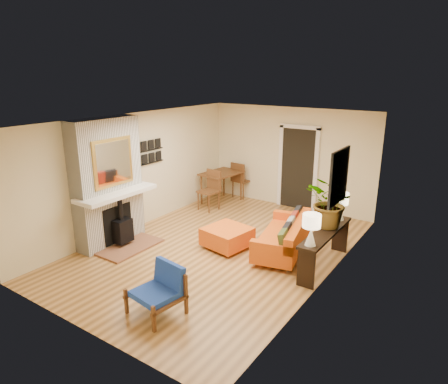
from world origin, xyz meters
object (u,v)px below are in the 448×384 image
at_px(houseplant, 332,202).
at_px(blue_chair, 161,287).
at_px(sofa, 286,237).
at_px(dining_table, 224,179).
at_px(lamp_near, 311,226).
at_px(console_table, 326,238).
at_px(lamp_far, 340,203).
at_px(ottoman, 227,236).

bearing_deg(houseplant, blue_chair, -117.57).
bearing_deg(sofa, houseplant, -0.90).
bearing_deg(dining_table, houseplant, -27.50).
relative_size(dining_table, lamp_near, 3.58).
xyz_separation_m(dining_table, console_table, (3.64, -2.09, -0.09)).
relative_size(dining_table, houseplant, 2.02).
xyz_separation_m(lamp_near, lamp_far, (0.00, 1.42, 0.00)).
bearing_deg(lamp_near, ottoman, 166.49).
bearing_deg(console_table, houseplant, 92.87).
distance_m(dining_table, console_table, 4.20).
bearing_deg(sofa, console_table, -13.73).
xyz_separation_m(blue_chair, lamp_near, (1.52, 1.95, 0.67)).
xyz_separation_m(sofa, console_table, (0.87, -0.21, 0.26)).
relative_size(ottoman, console_table, 0.51).
bearing_deg(blue_chair, console_table, 60.56).
distance_m(blue_chair, lamp_far, 3.76).
height_order(dining_table, lamp_near, lamp_near).
xyz_separation_m(ottoman, console_table, (1.95, 0.27, 0.34)).
relative_size(sofa, blue_chair, 2.50).
xyz_separation_m(sofa, lamp_far, (0.87, 0.47, 0.74)).
bearing_deg(dining_table, lamp_near, -37.86).
height_order(console_table, houseplant, houseplant).
bearing_deg(blue_chair, houseplant, 62.43).
xyz_separation_m(blue_chair, lamp_far, (1.52, 3.38, 0.67)).
bearing_deg(ottoman, blue_chair, -79.88).
bearing_deg(console_table, lamp_near, -90.00).
relative_size(blue_chair, lamp_far, 1.47).
distance_m(ottoman, lamp_far, 2.32).
bearing_deg(lamp_near, houseplant, 90.61).
bearing_deg(ottoman, sofa, 24.11).
relative_size(blue_chair, dining_table, 0.41).
distance_m(sofa, dining_table, 3.36).
relative_size(ottoman, dining_table, 0.49).
distance_m(sofa, houseplant, 1.23).
xyz_separation_m(sofa, houseplant, (0.86, -0.01, 0.88)).
bearing_deg(ottoman, lamp_near, -13.51).
distance_m(console_table, lamp_far, 0.84).
height_order(ottoman, console_table, console_table).
height_order(ottoman, blue_chair, blue_chair).
distance_m(dining_table, lamp_far, 3.92).
xyz_separation_m(lamp_near, houseplant, (-0.01, 0.94, 0.14)).
bearing_deg(ottoman, dining_table, 125.54).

